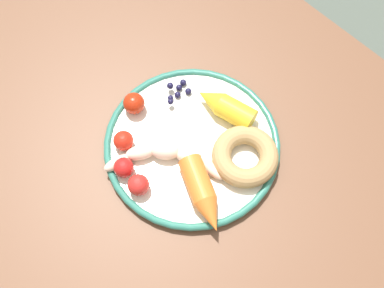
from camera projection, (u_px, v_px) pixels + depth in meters
ground_plane at (177, 229)px, 1.45m from camera, size 6.00×6.00×0.00m
dining_table at (167, 149)px, 0.88m from camera, size 1.17×0.78×0.70m
plate at (192, 145)px, 0.78m from camera, size 0.30×0.30×0.02m
banana at (164, 157)px, 0.76m from camera, size 0.16×0.14×0.03m
carrot_orange at (203, 194)px, 0.73m from camera, size 0.13×0.09×0.04m
carrot_yellow at (225, 107)px, 0.79m from camera, size 0.11×0.06×0.04m
donut at (245, 156)px, 0.76m from camera, size 0.14×0.14×0.03m
blueberry_pile at (178, 91)px, 0.82m from camera, size 0.04×0.06×0.02m
tomato_near at (124, 168)px, 0.75m from camera, size 0.03×0.03×0.03m
tomato_mid at (123, 141)px, 0.77m from camera, size 0.03×0.03×0.03m
tomato_far at (134, 103)px, 0.79m from camera, size 0.04×0.04×0.04m
tomato_extra at (138, 185)px, 0.73m from camera, size 0.03×0.03×0.03m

